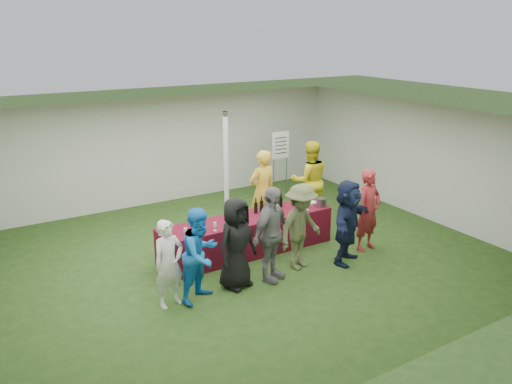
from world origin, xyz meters
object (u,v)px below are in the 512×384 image
wine_list_sign (280,150)px  serving_table (247,235)px  dump_bucket (321,202)px  staff_pourer (262,191)px  customer_6 (368,210)px  staff_back (310,180)px  customer_0 (169,264)px  customer_2 (236,243)px  customer_1 (201,255)px  customer_4 (301,227)px  customer_3 (271,234)px  customer_5 (347,222)px

wine_list_sign → serving_table: bearing=-134.4°
wine_list_sign → dump_bucket: bearing=-105.7°
staff_pourer → customer_6: bearing=119.5°
staff_back → customer_0: (-4.30, -2.03, -0.20)m
staff_back → staff_pourer: bearing=24.9°
customer_2 → staff_back: bearing=16.6°
customer_0 → customer_1: (0.53, -0.07, 0.06)m
dump_bucket → customer_4: (-1.14, -0.85, -0.02)m
dump_bucket → customer_4: customer_4 is taller
customer_3 → customer_2: bearing=145.5°
wine_list_sign → staff_back: bearing=-97.2°
serving_table → wine_list_sign: (2.42, 2.47, 0.94)m
customer_0 → customer_3: customer_3 is taller
staff_pourer → wine_list_sign: bearing=-138.7°
dump_bucket → customer_5: 1.13m
customer_2 → wine_list_sign: bearing=30.5°
customer_0 → customer_5: customer_5 is taller
customer_2 → customer_4: (1.37, 0.02, 0.01)m
customer_2 → customer_3: size_ratio=0.93×
customer_3 → customer_6: 2.39m
staff_pourer → customer_4: 1.93m
wine_list_sign → customer_4: (-1.90, -3.54, -0.49)m
staff_back → customer_6: 2.03m
dump_bucket → customer_4: 1.43m
dump_bucket → customer_3: size_ratio=0.13×
serving_table → staff_back: (2.22, 0.94, 0.56)m
customer_4 → customer_5: size_ratio=1.00×
serving_table → customer_5: customer_5 is taller
customer_6 → wine_list_sign: bearing=76.5°
wine_list_sign → customer_5: wine_list_sign is taller
customer_3 → customer_6: bearing=-22.4°
staff_pourer → customer_4: bearing=74.9°
customer_0 → customer_6: size_ratio=0.87×
customer_0 → serving_table: bearing=16.4°
wine_list_sign → customer_6: size_ratio=1.07×
staff_pourer → customer_5: (0.57, -2.15, -0.10)m
wine_list_sign → customer_6: bearing=-93.9°
wine_list_sign → staff_pourer: (-1.56, -1.65, -0.39)m
serving_table → customer_1: size_ratio=2.25×
serving_table → customer_4: customer_4 is taller
customer_4 → dump_bucket: bearing=21.6°
customer_5 → customer_2: bearing=143.5°
customer_1 → customer_5: 2.98m
serving_table → dump_bucket: (1.66, -0.22, 0.46)m
customer_2 → staff_pourer: bearing=31.5°
serving_table → customer_6: (2.17, -1.09, 0.47)m
staff_pourer → customer_6: (1.32, -1.91, -0.08)m
serving_table → dump_bucket: size_ratio=16.30×
customer_3 → customer_5: size_ratio=1.06×
customer_0 → customer_5: (3.50, -0.23, 0.09)m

